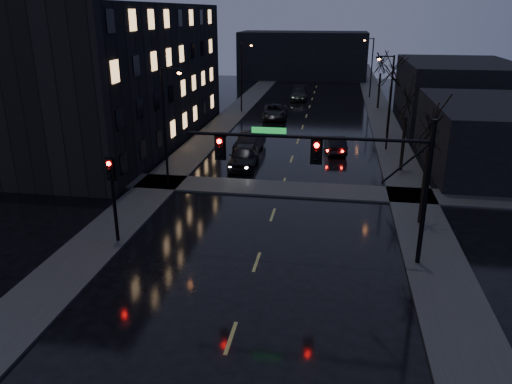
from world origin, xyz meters
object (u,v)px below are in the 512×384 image
at_px(oncoming_car_d, 299,93).
at_px(oncoming_car_b, 250,142).
at_px(lead_car, 335,144).
at_px(oncoming_car_a, 244,156).
at_px(oncoming_car_c, 275,111).

bearing_deg(oncoming_car_d, oncoming_car_b, -97.71).
xyz_separation_m(oncoming_car_d, lead_car, (5.25, -26.56, -0.11)).
height_order(oncoming_car_d, lead_car, oncoming_car_d).
relative_size(oncoming_car_a, oncoming_car_b, 1.02).
height_order(oncoming_car_c, lead_car, oncoming_car_c).
height_order(oncoming_car_b, lead_car, oncoming_car_b).
bearing_deg(oncoming_car_c, oncoming_car_b, -96.17).
bearing_deg(oncoming_car_b, oncoming_car_d, 91.27).
height_order(oncoming_car_b, oncoming_car_d, oncoming_car_d).
bearing_deg(lead_car, oncoming_car_c, -70.70).
distance_m(oncoming_car_a, oncoming_car_d, 32.03).
xyz_separation_m(oncoming_car_c, oncoming_car_d, (1.60, 13.20, 0.04)).
height_order(oncoming_car_b, oncoming_car_c, oncoming_car_b).
bearing_deg(oncoming_car_a, oncoming_car_d, 84.88).
distance_m(oncoming_car_b, oncoming_car_c, 14.15).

